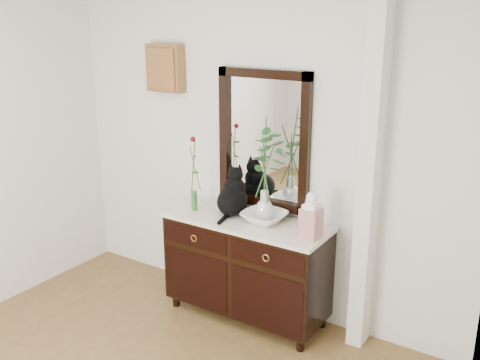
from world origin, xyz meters
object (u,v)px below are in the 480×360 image
Objects in this scene: lotus_bowl at (264,217)px; ginger_jar at (311,214)px; sideboard at (247,263)px; cat at (232,192)px.

ginger_jar is at bearing -10.22° from lotus_bowl.
lotus_bowl is (0.14, 0.03, 0.42)m from sideboard.
cat is 1.14× the size of lotus_bowl.
lotus_bowl is at bearing 10.28° from sideboard.
sideboard is 0.59m from cat.
sideboard is 0.80m from ginger_jar.
ginger_jar is at bearing -20.41° from cat.
ginger_jar is (0.57, -0.05, 0.55)m from sideboard.
sideboard is 0.44m from lotus_bowl.
cat reaches higher than sideboard.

